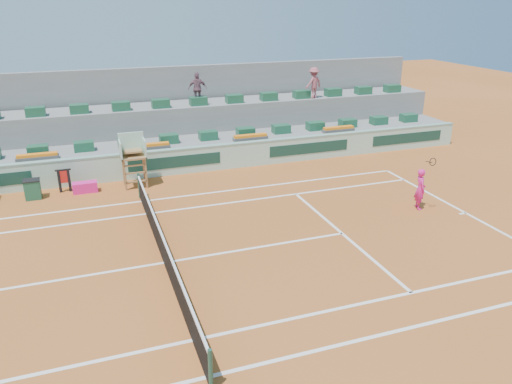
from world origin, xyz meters
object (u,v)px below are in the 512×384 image
drink_cooler_a (33,189)px  player_bag (85,187)px  umpire_chair (133,153)px  tennis_player (420,189)px

drink_cooler_a → player_bag: bearing=1.4°
umpire_chair → drink_cooler_a: size_ratio=2.86×
umpire_chair → drink_cooler_a: umpire_chair is taller
player_bag → tennis_player: bearing=-26.8°
tennis_player → player_bag: bearing=153.2°
player_bag → umpire_chair: bearing=2.7°
drink_cooler_a → tennis_player: size_ratio=0.37×
drink_cooler_a → tennis_player: (14.65, -6.30, 0.42)m
player_bag → umpire_chair: 2.53m
umpire_chair → tennis_player: umpire_chair is taller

